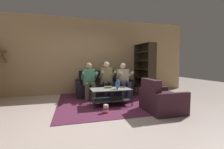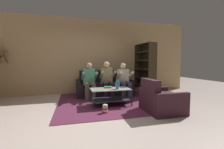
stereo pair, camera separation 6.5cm
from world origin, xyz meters
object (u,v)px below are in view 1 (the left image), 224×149
at_px(couch, 104,87).
at_px(bookshelf, 145,74).
at_px(person_seated_middle, 107,78).
at_px(book_stack, 108,87).
at_px(person_seated_right, 124,78).
at_px(popcorn_tub, 106,109).
at_px(vase, 118,84).
at_px(armchair, 161,100).
at_px(person_seated_left, 89,79).
at_px(coffee_table, 110,94).

relative_size(couch, bookshelf, 1.06).
height_order(couch, bookshelf, bookshelf).
bearing_deg(person_seated_middle, book_stack, -101.27).
distance_m(person_seated_right, popcorn_tub, 1.87).
relative_size(couch, vase, 7.36).
height_order(person_seated_right, popcorn_tub, person_seated_right).
relative_size(book_stack, armchair, 0.25).
bearing_deg(person_seated_left, coffee_table, -60.77).
relative_size(person_seated_right, popcorn_tub, 5.50).
bearing_deg(person_seated_middle, couch, 90.00).
bearing_deg(vase, popcorn_tub, -131.10).
height_order(person_seated_right, vase, person_seated_right).
xyz_separation_m(bookshelf, armchair, (-0.61, -2.02, -0.51)).
relative_size(person_seated_left, popcorn_tub, 5.58).
xyz_separation_m(person_seated_left, coffee_table, (0.49, -0.87, -0.35)).
height_order(couch, popcorn_tub, couch).
bearing_deg(person_seated_right, bookshelf, 17.10).
xyz_separation_m(person_seated_left, person_seated_right, (1.20, -0.00, -0.01)).
bearing_deg(bookshelf, vase, -139.54).
bearing_deg(couch, coffee_table, -94.51).
xyz_separation_m(person_seated_left, book_stack, (0.45, -0.74, -0.17)).
bearing_deg(person_seated_right, popcorn_tub, -123.39).
bearing_deg(coffee_table, vase, -29.11).
bearing_deg(couch, popcorn_tub, -100.91).
xyz_separation_m(couch, person_seated_middle, (-0.00, -0.51, 0.37)).
height_order(vase, book_stack, vase).
relative_size(person_seated_left, person_seated_middle, 0.97).
distance_m(couch, vase, 1.52).
distance_m(armchair, popcorn_tub, 1.37).
xyz_separation_m(person_seated_right, book_stack, (-0.75, -0.74, -0.16)).
height_order(vase, popcorn_tub, vase).
xyz_separation_m(person_seated_right, armchair, (0.35, -1.73, -0.38)).
distance_m(book_stack, armchair, 1.49).
relative_size(bookshelf, popcorn_tub, 8.88).
xyz_separation_m(bookshelf, popcorn_tub, (-1.94, -1.79, -0.67)).
bearing_deg(armchair, bookshelf, 73.28).
xyz_separation_m(vase, bookshelf, (1.49, 1.27, 0.18)).
relative_size(vase, armchair, 0.30).
bearing_deg(person_seated_middle, coffee_table, -97.12).
bearing_deg(book_stack, armchair, -41.98).
bearing_deg(vase, bookshelf, 40.46).
bearing_deg(coffee_table, person_seated_right, 50.93).
bearing_deg(armchair, person_seated_left, 131.80).
relative_size(book_stack, bookshelf, 0.12).
height_order(person_seated_right, coffee_table, person_seated_right).
bearing_deg(coffee_table, person_seated_middle, 82.88).
distance_m(person_seated_left, coffee_table, 1.06).
bearing_deg(person_seated_left, person_seated_middle, 0.31).
distance_m(person_seated_right, armchair, 1.80).
bearing_deg(person_seated_left, vase, -55.54).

